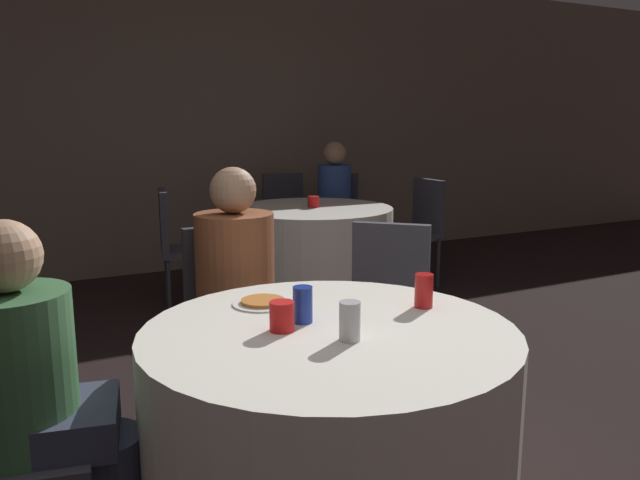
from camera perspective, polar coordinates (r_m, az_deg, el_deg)
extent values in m
cube|color=#7A6B5B|center=(5.84, -18.18, 10.44)|extent=(16.00, 0.06, 2.80)
cylinder|color=white|center=(2.18, 0.84, -17.28)|extent=(1.22, 1.22, 0.73)
cylinder|color=white|center=(4.86, -0.67, -1.29)|extent=(1.23, 1.23, 0.73)
cube|color=#383842|center=(2.94, -7.63, -8.07)|extent=(0.40, 0.40, 0.04)
cube|color=#383842|center=(3.03, -8.85, -2.78)|extent=(0.38, 0.05, 0.44)
cylinder|color=#333338|center=(2.93, -3.17, -12.91)|extent=(0.03, 0.03, 0.42)
cylinder|color=#333338|center=(2.82, -9.70, -14.00)|extent=(0.03, 0.03, 0.42)
cylinder|color=#333338|center=(3.22, -5.62, -10.68)|extent=(0.03, 0.03, 0.42)
cylinder|color=#333338|center=(3.13, -11.57, -11.55)|extent=(0.03, 0.03, 0.42)
cube|color=#383842|center=(2.10, -25.52, -17.11)|extent=(0.47, 0.47, 0.04)
cube|color=#383842|center=(2.98, 5.75, -7.72)|extent=(0.57, 0.57, 0.04)
cube|color=#383842|center=(3.09, 6.47, -2.48)|extent=(0.31, 0.30, 0.44)
cylinder|color=#333338|center=(2.88, 8.41, -13.41)|extent=(0.03, 0.03, 0.42)
cylinder|color=#333338|center=(2.95, 1.69, -12.76)|extent=(0.03, 0.03, 0.42)
cylinder|color=#333338|center=(3.20, 9.31, -10.95)|extent=(0.03, 0.03, 0.42)
cylinder|color=#333338|center=(3.25, 3.26, -10.44)|extent=(0.03, 0.03, 0.42)
cube|color=#383842|center=(4.69, -11.78, -0.99)|extent=(0.47, 0.47, 0.04)
cube|color=#383842|center=(4.64, -14.11, 1.77)|extent=(0.12, 0.38, 0.44)
cylinder|color=#333338|center=(4.93, -9.85, -3.14)|extent=(0.03, 0.03, 0.42)
cylinder|color=#333338|center=(4.60, -9.40, -4.13)|extent=(0.03, 0.03, 0.42)
cylinder|color=#333338|center=(4.90, -13.81, -3.35)|extent=(0.03, 0.03, 0.42)
cylinder|color=#333338|center=(4.58, -13.64, -4.37)|extent=(0.03, 0.03, 0.42)
cube|color=#383842|center=(5.74, -3.01, 1.38)|extent=(0.47, 0.47, 0.04)
cube|color=#383842|center=(5.88, -3.41, 3.96)|extent=(0.38, 0.13, 0.44)
cylinder|color=#333338|center=(5.66, -0.94, -1.13)|extent=(0.03, 0.03, 0.42)
cylinder|color=#333338|center=(5.59, -4.32, -1.32)|extent=(0.03, 0.03, 0.42)
cylinder|color=#333338|center=(5.99, -1.74, -0.48)|extent=(0.03, 0.03, 0.42)
cylinder|color=#333338|center=(5.92, -4.95, -0.65)|extent=(0.03, 0.03, 0.42)
cube|color=#383842|center=(5.75, 1.32, 1.41)|extent=(0.56, 0.56, 0.04)
cube|color=#383842|center=(5.89, 1.64, 3.98)|extent=(0.33, 0.28, 0.44)
cylinder|color=#333338|center=(5.60, 2.71, -1.28)|extent=(0.03, 0.03, 0.42)
cylinder|color=#333338|center=(5.66, -0.70, -1.13)|extent=(0.03, 0.03, 0.42)
cylinder|color=#333338|center=(5.93, 3.22, -0.60)|extent=(0.03, 0.03, 0.42)
cylinder|color=#333338|center=(5.99, 0.00, -0.47)|extent=(0.03, 0.03, 0.42)
cube|color=#383842|center=(5.34, 8.29, 0.55)|extent=(0.41, 0.41, 0.04)
cube|color=#383842|center=(5.41, 9.90, 3.20)|extent=(0.06, 0.38, 0.44)
cylinder|color=#333338|center=(5.15, 7.82, -2.45)|extent=(0.03, 0.03, 0.42)
cylinder|color=#333338|center=(5.42, 5.71, -1.73)|extent=(0.03, 0.03, 0.42)
cylinder|color=#333338|center=(5.35, 10.77, -2.03)|extent=(0.03, 0.03, 0.42)
cylinder|color=#333338|center=(5.62, 8.59, -1.36)|extent=(0.03, 0.03, 0.42)
cube|color=#33384C|center=(2.05, -22.55, -15.35)|extent=(0.38, 0.37, 0.12)
cylinder|color=#38663D|center=(2.00, -26.12, -10.70)|extent=(0.33, 0.33, 0.46)
sphere|color=tan|center=(1.91, -26.95, -1.33)|extent=(0.20, 0.20, 0.20)
cylinder|color=black|center=(2.82, -6.02, -13.48)|extent=(0.24, 0.24, 0.46)
cube|color=black|center=(2.81, -6.93, -7.39)|extent=(0.34, 0.32, 0.12)
cylinder|color=brown|center=(2.86, -7.77, -2.75)|extent=(0.36, 0.36, 0.52)
sphere|color=tan|center=(2.79, -7.96, 4.52)|extent=(0.21, 0.21, 0.21)
cylinder|color=#4C4238|center=(5.58, 0.90, -1.11)|extent=(0.24, 0.24, 0.46)
cube|color=#4C4238|center=(5.63, 1.12, 1.93)|extent=(0.43, 0.43, 0.12)
cylinder|color=#33519E|center=(5.71, 1.33, 4.23)|extent=(0.30, 0.30, 0.53)
sphere|color=tan|center=(5.68, 1.34, 7.94)|extent=(0.21, 0.21, 0.21)
cylinder|color=white|center=(2.30, -5.25, -5.79)|extent=(0.22, 0.22, 0.01)
cylinder|color=orange|center=(2.29, -5.25, -5.58)|extent=(0.16, 0.16, 0.01)
cylinder|color=red|center=(2.27, 9.47, -4.59)|extent=(0.07, 0.07, 0.12)
cylinder|color=#1E38A5|center=(2.07, -1.59, -5.92)|extent=(0.07, 0.07, 0.12)
cylinder|color=silver|center=(1.91, 2.74, -7.42)|extent=(0.07, 0.07, 0.12)
cylinder|color=red|center=(2.00, -3.50, -6.97)|extent=(0.08, 0.08, 0.10)
cylinder|color=red|center=(4.80, -0.61, 3.52)|extent=(0.09, 0.09, 0.09)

